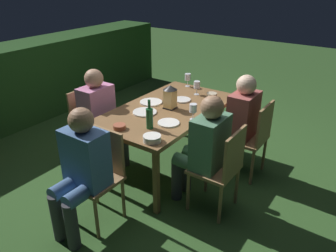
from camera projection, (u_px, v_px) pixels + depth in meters
name	position (u px, v px, depth m)	size (l,w,h in m)	color
ground_plane	(168.00, 165.00, 4.01)	(16.00, 16.00, 0.00)	#2D5123
dining_table	(168.00, 113.00, 3.71)	(1.67, 0.94, 0.74)	brown
chair_side_left_b	(253.00, 136.00, 3.63)	(0.42, 0.40, 0.87)	#937047
person_in_rust	(237.00, 119.00, 3.67)	(0.38, 0.47, 1.15)	#9E4C47
chair_side_right_a	(91.00, 122.00, 3.96)	(0.42, 0.40, 0.87)	#937047
person_in_pink	(101.00, 114.00, 3.80)	(0.38, 0.47, 1.15)	#C675A3
chair_side_left_a	(221.00, 167.00, 3.07)	(0.42, 0.40, 0.87)	#937047
person_in_green	(204.00, 146.00, 3.11)	(0.38, 0.47, 1.15)	#4C7A5B
chair_head_near	(99.00, 172.00, 2.99)	(0.40, 0.42, 0.87)	#937047
person_in_blue	(81.00, 167.00, 2.78)	(0.48, 0.38, 1.15)	#426699
lantern_centerpiece	(170.00, 96.00, 3.62)	(0.15, 0.15, 0.27)	black
green_bottle_on_table	(150.00, 118.00, 3.18)	(0.07, 0.07, 0.29)	#195128
wine_glass_a	(197.00, 85.00, 4.03)	(0.08, 0.08, 0.17)	silver
wine_glass_b	(193.00, 109.00, 3.36)	(0.08, 0.08, 0.17)	silver
wine_glass_c	(188.00, 78.00, 4.31)	(0.08, 0.08, 0.17)	silver
plate_a	(182.00, 100.00, 3.90)	(0.21, 0.21, 0.01)	silver
plate_b	(169.00, 123.00, 3.32)	(0.22, 0.22, 0.01)	white
plate_c	(145.00, 112.00, 3.56)	(0.26, 0.26, 0.01)	silver
plate_d	(151.00, 102.00, 3.83)	(0.26, 0.26, 0.01)	white
bowl_olives	(152.00, 138.00, 2.97)	(0.16, 0.16, 0.06)	silver
bowl_bread	(120.00, 127.00, 3.20)	(0.12, 0.12, 0.04)	#9E5138
bowl_salad	(212.00, 95.00, 3.98)	(0.12, 0.12, 0.05)	#BCAD8E
hedge_backdrop	(28.00, 81.00, 5.12)	(5.35, 0.69, 1.14)	#1E4219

